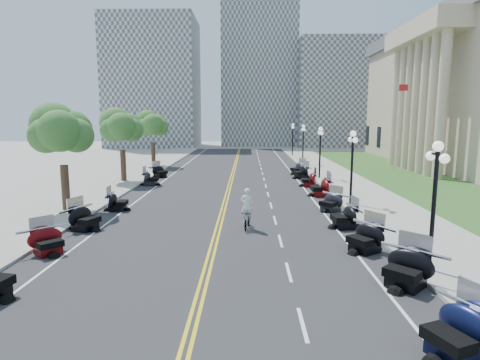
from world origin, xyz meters
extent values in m
plane|color=gray|center=(0.00, 0.00, 0.00)|extent=(160.00, 160.00, 0.00)
cube|color=#333335|center=(0.00, 10.00, 0.00)|extent=(16.00, 90.00, 0.01)
cube|color=yellow|center=(-0.12, 10.00, 0.01)|extent=(0.12, 90.00, 0.00)
cube|color=yellow|center=(0.12, 10.00, 0.01)|extent=(0.12, 90.00, 0.00)
cube|color=white|center=(6.40, 10.00, 0.01)|extent=(0.12, 90.00, 0.00)
cube|color=white|center=(-6.40, 10.00, 0.01)|extent=(0.12, 90.00, 0.00)
cube|color=white|center=(3.20, -12.00, 0.01)|extent=(0.12, 2.00, 0.00)
cube|color=white|center=(3.20, -8.00, 0.01)|extent=(0.12, 2.00, 0.00)
cube|color=white|center=(3.20, -4.00, 0.01)|extent=(0.12, 2.00, 0.00)
cube|color=white|center=(3.20, 0.00, 0.01)|extent=(0.12, 2.00, 0.00)
cube|color=white|center=(3.20, 4.00, 0.01)|extent=(0.12, 2.00, 0.00)
cube|color=white|center=(3.20, 8.00, 0.01)|extent=(0.12, 2.00, 0.00)
cube|color=white|center=(3.20, 12.00, 0.01)|extent=(0.12, 2.00, 0.00)
cube|color=white|center=(3.20, 16.00, 0.01)|extent=(0.12, 2.00, 0.00)
cube|color=white|center=(3.20, 20.00, 0.01)|extent=(0.12, 2.00, 0.00)
cube|color=white|center=(3.20, 24.00, 0.01)|extent=(0.12, 2.00, 0.00)
cube|color=white|center=(3.20, 28.00, 0.01)|extent=(0.12, 2.00, 0.00)
cube|color=white|center=(3.20, 32.00, 0.01)|extent=(0.12, 2.00, 0.00)
cube|color=white|center=(3.20, 36.00, 0.01)|extent=(0.12, 2.00, 0.00)
cube|color=white|center=(3.20, 40.00, 0.01)|extent=(0.12, 2.00, 0.00)
cube|color=white|center=(3.20, 44.00, 0.01)|extent=(0.12, 2.00, 0.00)
cube|color=white|center=(3.20, 48.00, 0.01)|extent=(0.12, 2.00, 0.00)
cube|color=white|center=(3.20, 52.00, 0.01)|extent=(0.12, 2.00, 0.00)
cube|color=#9E9991|center=(10.50, 10.00, 0.07)|extent=(5.00, 90.00, 0.15)
cube|color=#9E9991|center=(-10.50, 10.00, 0.07)|extent=(5.00, 90.00, 0.15)
cube|color=#356023|center=(17.50, 18.00, 0.05)|extent=(9.00, 60.00, 0.10)
cube|color=gray|center=(-18.00, 62.00, 13.00)|extent=(18.00, 14.00, 26.00)
cube|color=gray|center=(4.00, 68.00, 15.00)|extent=(16.00, 12.00, 30.00)
cube|color=gray|center=(22.00, 65.00, 11.00)|extent=(20.00, 14.00, 22.00)
imported|color=#A51414|center=(1.57, -1.91, 0.50)|extent=(0.72, 1.73, 1.01)
imported|color=beige|center=(1.57, -1.91, 1.95)|extent=(0.69, 0.45, 1.90)
camera|label=1|loc=(1.59, -22.88, 5.93)|focal=30.00mm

